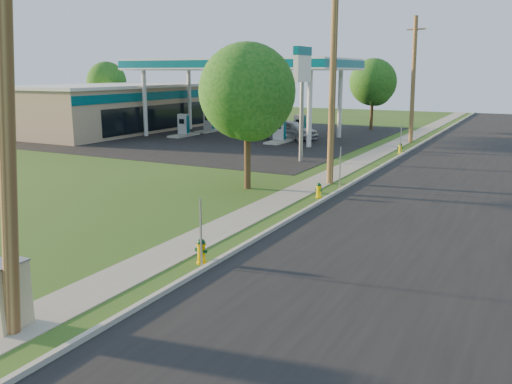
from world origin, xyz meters
TOP-DOWN VIEW (x-y plane):
  - ground_plane at (0.00, 0.00)m, footprint 140.00×140.00m
  - road at (4.50, 10.00)m, footprint 8.00×120.00m
  - curb at (0.50, 10.00)m, footprint 0.15×120.00m
  - sidewalk at (-1.25, 10.00)m, footprint 1.50×120.00m
  - forecourt at (-16.00, 32.00)m, footprint 26.00×28.00m
  - utility_pole_near at (-0.60, -1.00)m, footprint 1.40×0.32m
  - utility_pole_mid at (-0.60, 17.00)m, footprint 1.40×0.32m
  - utility_pole_far at (-0.60, 35.00)m, footprint 1.40×0.32m
  - sign_post_near at (0.25, 4.20)m, footprint 0.05×0.04m
  - sign_post_mid at (0.25, 16.00)m, footprint 0.05×0.04m
  - sign_post_far at (0.25, 28.20)m, footprint 0.05×0.04m
  - gas_canopy at (-14.00, 32.00)m, footprint 18.18×9.18m
  - fuel_pump_nw at (-18.50, 30.00)m, footprint 1.20×3.20m
  - fuel_pump_ne at (-9.50, 30.00)m, footprint 1.20×3.20m
  - fuel_pump_sw at (-18.50, 34.00)m, footprint 1.20×3.20m
  - fuel_pump_se at (-9.50, 34.00)m, footprint 1.20×3.20m
  - convenience_store at (-26.98, 32.00)m, footprint 10.40×22.40m
  - price_pylon at (-4.50, 22.50)m, footprint 0.34×2.04m
  - tree_verge at (-3.54, 14.00)m, footprint 4.45×4.45m
  - tree_lot at (-5.81, 42.70)m, footprint 4.38×4.38m
  - tree_back at (-34.36, 38.16)m, footprint 4.28×4.28m
  - hydrant_near at (0.09, 4.43)m, footprint 0.40×0.36m
  - hydrant_mid at (0.05, 13.82)m, footprint 0.36×0.32m
  - hydrant_far at (0.15, 28.60)m, footprint 0.38×0.34m
  - utility_cabinet at (-1.38, -0.85)m, footprint 0.68×0.89m
  - car_silver at (-9.60, 32.31)m, footprint 4.98×2.86m

SIDE VIEW (x-z plane):
  - ground_plane at x=0.00m, z-range 0.00..0.00m
  - road at x=4.50m, z-range 0.00..0.02m
  - forecourt at x=-16.00m, z-range 0.00..0.02m
  - sidewalk at x=-1.25m, z-range 0.00..0.03m
  - curb at x=0.50m, z-range 0.00..0.15m
  - hydrant_mid at x=0.05m, z-range -0.01..0.69m
  - hydrant_far at x=0.15m, z-range -0.01..0.73m
  - hydrant_near at x=0.09m, z-range -0.01..0.77m
  - fuel_pump_nw at x=-18.50m, z-range -0.23..1.67m
  - fuel_pump_ne at x=-9.50m, z-range -0.23..1.67m
  - fuel_pump_sw at x=-18.50m, z-range -0.23..1.67m
  - fuel_pump_se at x=-9.50m, z-range -0.23..1.67m
  - utility_cabinet at x=-1.38m, z-range 0.00..1.49m
  - car_silver at x=-9.60m, z-range 0.00..1.59m
  - sign_post_near at x=0.25m, z-range 0.00..2.00m
  - sign_post_mid at x=0.25m, z-range 0.00..2.00m
  - sign_post_far at x=0.25m, z-range 0.00..2.00m
  - convenience_store at x=-26.98m, z-range 0.01..4.25m
  - tree_back at x=-34.36m, z-range 0.93..7.42m
  - tree_lot at x=-5.81m, z-range 0.95..7.59m
  - tree_verge at x=-3.54m, z-range 0.97..7.71m
  - utility_pole_near at x=-0.60m, z-range 0.06..9.54m
  - utility_pole_far at x=-0.60m, z-range 0.05..9.56m
  - utility_pole_mid at x=-0.60m, z-range 0.05..9.85m
  - price_pylon at x=-4.50m, z-range 2.01..8.86m
  - gas_canopy at x=-14.00m, z-range 2.70..9.10m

